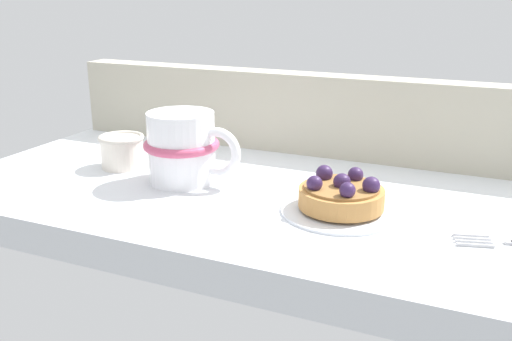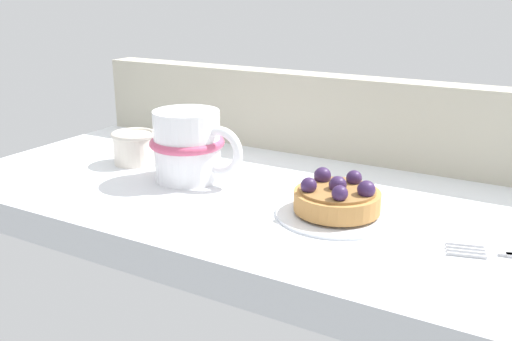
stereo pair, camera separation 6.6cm
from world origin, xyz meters
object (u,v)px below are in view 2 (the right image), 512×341
object	(u,v)px
raspberry_tart	(337,197)
sugar_bowl	(136,146)
coffee_mug	(189,145)
dessert_plate	(336,213)

from	to	relation	value
raspberry_tart	sugar_bowl	bearing A→B (deg)	172.52
coffee_mug	raspberry_tart	bearing A→B (deg)	-5.25
raspberry_tart	coffee_mug	size ratio (longest dim) A/B	0.72
raspberry_tart	sugar_bowl	distance (cm)	31.91
dessert_plate	sugar_bowl	xyz separation A→B (cm)	(-31.63, 4.17, 2.07)
dessert_plate	sugar_bowl	bearing A→B (deg)	172.50
dessert_plate	raspberry_tart	world-z (taller)	raspberry_tart
coffee_mug	sugar_bowl	size ratio (longest dim) A/B	2.09
sugar_bowl	coffee_mug	bearing A→B (deg)	-11.68
sugar_bowl	raspberry_tart	bearing A→B (deg)	-7.48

